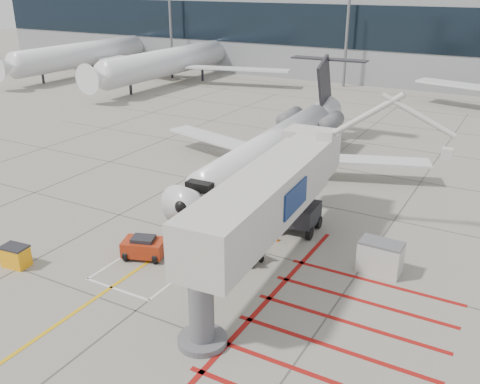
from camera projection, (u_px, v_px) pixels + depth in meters
The scene contains 11 objects.
ground_plane at pixel (184, 273), 28.23m from camera, with size 260.00×260.00×0.00m, color gray.
regional_jet at pixel (260, 136), 38.55m from camera, with size 23.45×29.56×7.75m, color silver, non-canonical shape.
jet_bridge at pixel (262, 210), 26.71m from camera, with size 8.73×18.43×7.37m, color beige, non-canonical shape.
pushback_tug at pixel (144, 247), 29.56m from camera, with size 2.26×1.41×1.32m, color #A3290F, non-canonical shape.
spill_bin at pixel (16, 256), 28.69m from camera, with size 1.38×0.92×1.20m, color #FDA10E, non-canonical shape.
baggage_cart at pixel (247, 253), 29.18m from camera, with size 1.68×1.06×1.06m, color #545459, non-canonical shape.
ground_power_unit at pixel (380, 257), 28.01m from camera, with size 2.21×1.29×1.75m, color beige, non-canonical shape.
cone_nose at pixel (177, 214), 34.68m from camera, with size 0.35×0.35×0.49m, color #FC5F0D.
cone_side at pixel (277, 237), 31.59m from camera, with size 0.34×0.34×0.47m, color #E15F0B.
bg_aircraft_a at pixel (94, 37), 85.81m from camera, with size 33.64×37.38×11.21m, color silver, non-canonical shape.
bg_aircraft_b at pixel (179, 43), 78.25m from camera, with size 33.80×37.55×11.27m, color silver, non-canonical shape.
Camera 1 is at (14.61, -20.01, 14.49)m, focal length 40.00 mm.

